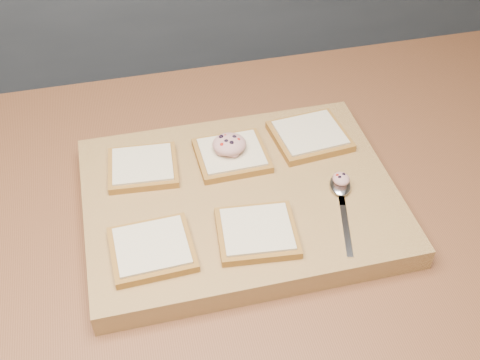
% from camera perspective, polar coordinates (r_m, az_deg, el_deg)
% --- Properties ---
extents(island_counter, '(2.00, 0.80, 0.90)m').
position_cam_1_polar(island_counter, '(1.39, -0.19, -14.49)').
color(island_counter, slate).
rests_on(island_counter, ground).
extents(back_counter, '(3.60, 0.62, 0.94)m').
position_cam_1_polar(back_counter, '(2.44, -8.24, 14.90)').
color(back_counter, slate).
rests_on(back_counter, ground).
extents(cutting_board, '(0.50, 0.38, 0.04)m').
position_cam_1_polar(cutting_board, '(0.99, 0.00, -1.89)').
color(cutting_board, tan).
rests_on(cutting_board, island_counter).
extents(bread_far_left, '(0.12, 0.11, 0.02)m').
position_cam_1_polar(bread_far_left, '(1.02, -9.20, 1.24)').
color(bread_far_left, '#9B6528').
rests_on(bread_far_left, cutting_board).
extents(bread_far_center, '(0.12, 0.11, 0.02)m').
position_cam_1_polar(bread_far_center, '(1.03, -0.79, 2.40)').
color(bread_far_center, '#9B6528').
rests_on(bread_far_center, cutting_board).
extents(bread_far_right, '(0.14, 0.13, 0.02)m').
position_cam_1_polar(bread_far_right, '(1.08, 6.63, 4.20)').
color(bread_far_right, '#9B6528').
rests_on(bread_far_right, cutting_board).
extents(bread_near_left, '(0.12, 0.11, 0.02)m').
position_cam_1_polar(bread_near_left, '(0.90, -8.34, -6.46)').
color(bread_near_left, '#9B6528').
rests_on(bread_near_left, cutting_board).
extents(bread_near_center, '(0.13, 0.12, 0.02)m').
position_cam_1_polar(bread_near_center, '(0.91, 1.62, -4.95)').
color(bread_near_center, '#9B6528').
rests_on(bread_near_center, cutting_board).
extents(tuna_salad_dollop, '(0.06, 0.05, 0.03)m').
position_cam_1_polar(tuna_salad_dollop, '(1.02, -1.03, 3.43)').
color(tuna_salad_dollop, '#DA998B').
rests_on(tuna_salad_dollop, bread_far_center).
extents(spoon, '(0.07, 0.17, 0.01)m').
position_cam_1_polar(spoon, '(0.99, 9.54, -1.00)').
color(spoon, silver).
rests_on(spoon, cutting_board).
extents(spoon_salad, '(0.03, 0.03, 0.02)m').
position_cam_1_polar(spoon_salad, '(0.99, 9.56, 0.12)').
color(spoon_salad, '#DA998B').
rests_on(spoon_salad, spoon).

